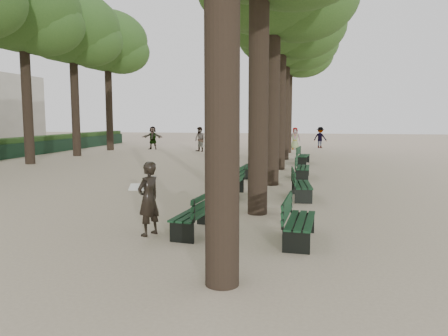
# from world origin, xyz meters

# --- Properties ---
(ground) EXTENTS (120.00, 120.00, 0.00)m
(ground) POSITION_xyz_m (0.00, 0.00, 0.00)
(ground) COLOR #C4B095
(ground) RESTS_ON ground
(tree_central_3) EXTENTS (6.00, 6.00, 9.95)m
(tree_central_3) POSITION_xyz_m (1.50, 13.00, 7.65)
(tree_central_3) COLOR #33261C
(tree_central_3) RESTS_ON ground
(tree_central_4) EXTENTS (6.00, 6.00, 9.95)m
(tree_central_4) POSITION_xyz_m (1.50, 18.00, 7.65)
(tree_central_4) COLOR #33261C
(tree_central_4) RESTS_ON ground
(tree_central_5) EXTENTS (6.00, 6.00, 9.95)m
(tree_central_5) POSITION_xyz_m (1.50, 23.00, 7.65)
(tree_central_5) COLOR #33261C
(tree_central_5) RESTS_ON ground
(tree_far_3) EXTENTS (6.00, 6.00, 10.45)m
(tree_far_3) POSITION_xyz_m (-12.00, 13.00, 8.14)
(tree_far_3) COLOR #33261C
(tree_far_3) RESTS_ON ground
(tree_far_4) EXTENTS (6.00, 6.00, 10.45)m
(tree_far_4) POSITION_xyz_m (-12.00, 18.00, 8.14)
(tree_far_4) COLOR #33261C
(tree_far_4) RESTS_ON ground
(tree_far_5) EXTENTS (6.00, 6.00, 10.45)m
(tree_far_5) POSITION_xyz_m (-12.00, 23.00, 8.14)
(tree_far_5) COLOR #33261C
(tree_far_5) RESTS_ON ground
(bench_left_0) EXTENTS (0.78, 1.86, 0.92)m
(bench_left_0) POSITION_xyz_m (0.37, 0.81, 0.27)
(bench_left_0) COLOR black
(bench_left_0) RESTS_ON ground
(bench_left_1) EXTENTS (0.72, 1.84, 0.92)m
(bench_left_1) POSITION_xyz_m (0.37, 5.38, 0.27)
(bench_left_1) COLOR black
(bench_left_1) RESTS_ON ground
(bench_left_2) EXTENTS (0.70, 1.84, 0.92)m
(bench_left_2) POSITION_xyz_m (0.37, 10.04, 0.27)
(bench_left_2) COLOR black
(bench_left_2) RESTS_ON ground
(bench_left_3) EXTENTS (0.68, 1.83, 0.92)m
(bench_left_3) POSITION_xyz_m (0.37, 15.77, 0.27)
(bench_left_3) COLOR black
(bench_left_3) RESTS_ON ground
(bench_right_0) EXTENTS (0.69, 1.83, 0.92)m
(bench_right_0) POSITION_xyz_m (2.63, 0.53, 0.27)
(bench_right_0) COLOR black
(bench_right_0) RESTS_ON ground
(bench_right_1) EXTENTS (0.72, 1.84, 0.92)m
(bench_right_1) POSITION_xyz_m (2.63, 5.37, 0.27)
(bench_right_1) COLOR black
(bench_right_1) RESTS_ON ground
(bench_right_2) EXTENTS (0.62, 1.81, 0.92)m
(bench_right_2) POSITION_xyz_m (2.63, 10.07, 0.27)
(bench_right_2) COLOR black
(bench_right_2) RESTS_ON ground
(bench_right_3) EXTENTS (0.76, 1.85, 0.92)m
(bench_right_3) POSITION_xyz_m (2.63, 15.76, 0.27)
(bench_right_3) COLOR black
(bench_right_3) RESTS_ON ground
(man_with_map) EXTENTS (0.71, 0.72, 1.61)m
(man_with_map) POSITION_xyz_m (-0.58, 0.46, 0.80)
(man_with_map) COLOR black
(man_with_map) RESTS_ON ground
(pedestrian_d) EXTENTS (0.86, 0.39, 1.72)m
(pedestrian_d) POSITION_xyz_m (1.93, 26.41, 0.86)
(pedestrian_d) COLOR #262628
(pedestrian_d) RESTS_ON ground
(pedestrian_e) EXTENTS (1.68, 0.37, 1.81)m
(pedestrian_e) POSITION_xyz_m (-9.10, 24.47, 0.91)
(pedestrian_e) COLOR #262628
(pedestrian_e) RESTS_ON ground
(pedestrian_a) EXTENTS (0.94, 0.79, 1.82)m
(pedestrian_a) POSITION_xyz_m (-4.87, 22.80, 0.91)
(pedestrian_a) COLOR #262628
(pedestrian_a) RESTS_ON ground
(pedestrian_b) EXTENTS (1.16, 0.78, 1.72)m
(pedestrian_b) POSITION_xyz_m (3.94, 28.35, 0.86)
(pedestrian_b) COLOR #262628
(pedestrian_b) RESTS_ON ground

